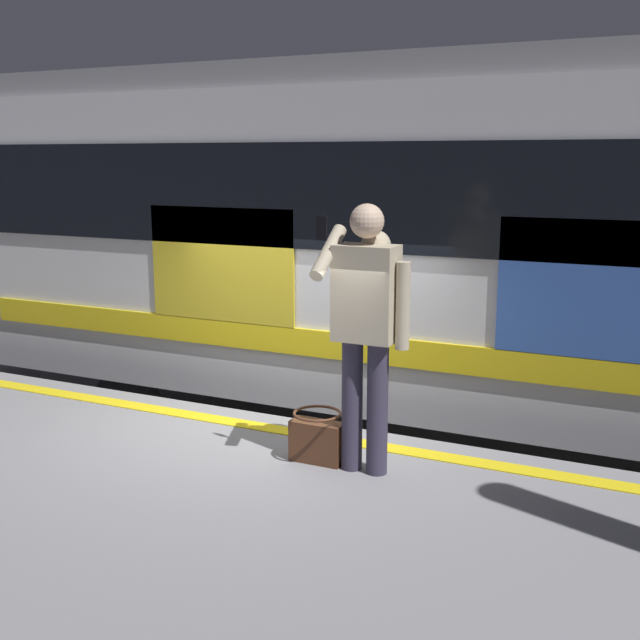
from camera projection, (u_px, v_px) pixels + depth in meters
The scene contains 8 objects.
ground_plane at pixel (278, 543), 6.56m from camera, with size 24.54×24.54×0.00m, color #3D3D3F.
platform at pixel (107, 613), 4.57m from camera, with size 16.36×4.23×1.13m, color gray.
safety_line at pixel (258, 426), 6.06m from camera, with size 16.03×0.16×0.01m, color yellow.
track_rail_near at pixel (345, 473), 7.80m from camera, with size 21.27×0.08×0.16m, color slate.
track_rail_far at pixel (393, 429), 9.07m from camera, with size 21.27×0.08×0.16m, color slate.
train_carriage at pixel (442, 232), 7.64m from camera, with size 9.36×2.94×3.87m.
passenger at pixel (367, 317), 5.01m from camera, with size 0.57×0.55×1.78m.
handbag at pixel (317, 438), 5.34m from camera, with size 0.37×0.34×0.36m.
Camera 1 is at (-2.89, 5.31, 3.19)m, focal length 43.64 mm.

